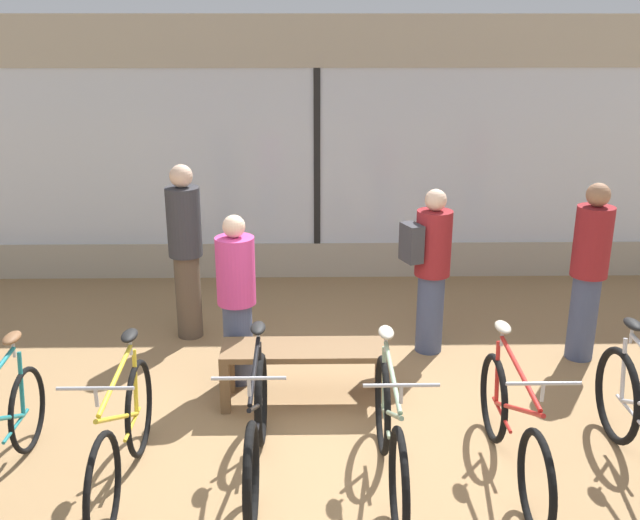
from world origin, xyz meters
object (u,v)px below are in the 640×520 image
object	(u,v)px
customer_mid_floor	(237,297)
customer_near_bench	(589,269)
bicycle_far_left	(0,439)
bicycle_center_left	(257,430)
customer_by_window	(186,248)
bicycle_center_right	(390,436)
display_bench	(305,357)
bicycle_right	(512,430)
bicycle_left	(123,439)
customer_near_rack	(431,267)

from	to	relation	value
customer_mid_floor	customer_near_bench	xyz separation A→B (m)	(3.26, 0.42, 0.10)
bicycle_far_left	customer_near_bench	size ratio (longest dim) A/B	0.95
bicycle_center_left	customer_by_window	bearing A→B (deg)	109.30
bicycle_center_right	display_bench	distance (m)	1.35
bicycle_right	display_bench	distance (m)	1.84
bicycle_left	customer_mid_floor	bearing A→B (deg)	68.02
bicycle_center_right	bicycle_left	bearing A→B (deg)	179.82
bicycle_left	bicycle_center_left	size ratio (longest dim) A/B	1.01
customer_mid_floor	bicycle_center_right	bearing A→B (deg)	-53.37
bicycle_far_left	bicycle_right	size ratio (longest dim) A/B	0.94
bicycle_center_left	bicycle_center_right	distance (m)	0.93
bicycle_far_left	customer_mid_floor	distance (m)	2.19
bicycle_center_right	bicycle_center_left	bearing A→B (deg)	171.96
bicycle_center_right	bicycle_right	world-z (taller)	bicycle_center_right
customer_by_window	customer_near_bench	distance (m)	3.90
bicycle_center_left	bicycle_center_right	xyz separation A→B (m)	(0.92, -0.13, 0.02)
bicycle_center_right	customer_near_rack	distance (m)	2.32
bicycle_far_left	customer_near_rack	size ratio (longest dim) A/B	1.01
bicycle_center_right	bicycle_right	bearing A→B (deg)	6.63
bicycle_far_left	customer_by_window	distance (m)	2.75
bicycle_center_right	customer_near_bench	bearing A→B (deg)	44.15
bicycle_right	customer_by_window	xyz separation A→B (m)	(-2.66, 2.49, 0.57)
bicycle_center_right	customer_near_bench	world-z (taller)	customer_near_bench
bicycle_right	customer_near_rack	size ratio (longest dim) A/B	1.08
bicycle_far_left	display_bench	size ratio (longest dim) A/B	1.18
customer_mid_floor	customer_by_window	bearing A→B (deg)	120.97
customer_by_window	display_bench	bearing A→B (deg)	-49.01
bicycle_left	customer_by_window	distance (m)	2.64
bicycle_center_left	customer_near_rack	bearing A→B (deg)	53.25
bicycle_center_right	bicycle_far_left	bearing A→B (deg)	178.78
customer_near_rack	customer_mid_floor	bearing A→B (deg)	-161.58
bicycle_center_right	customer_by_window	world-z (taller)	customer_by_window
bicycle_center_left	customer_near_rack	size ratio (longest dim) A/B	1.04
display_bench	bicycle_center_left	bearing A→B (deg)	-107.04
bicycle_center_right	customer_near_rack	xyz separation A→B (m)	(0.62, 2.19, 0.48)
bicycle_center_right	bicycle_right	distance (m)	0.88
bicycle_left	customer_near_rack	distance (m)	3.31
bicycle_right	customer_near_rack	world-z (taller)	customer_near_rack
customer_near_rack	customer_near_bench	world-z (taller)	customer_near_bench
bicycle_far_left	customer_mid_floor	bearing A→B (deg)	45.74
bicycle_center_right	customer_by_window	xyz separation A→B (m)	(-1.78, 2.59, 0.55)
bicycle_center_left	bicycle_center_right	size ratio (longest dim) A/B	0.98
bicycle_center_left	customer_near_rack	distance (m)	2.62
bicycle_far_left	customer_by_window	xyz separation A→B (m)	(0.89, 2.53, 0.58)
bicycle_far_left	customer_by_window	bearing A→B (deg)	70.57
customer_near_bench	bicycle_center_left	bearing A→B (deg)	-147.84
customer_near_rack	customer_mid_floor	distance (m)	1.90
bicycle_right	display_bench	world-z (taller)	bicycle_right
customer_by_window	customer_mid_floor	bearing A→B (deg)	-59.03
bicycle_left	bicycle_center_left	bearing A→B (deg)	7.85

